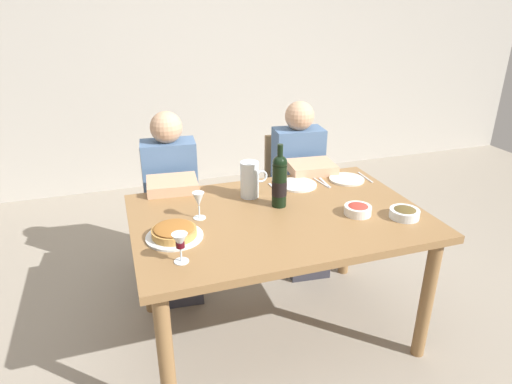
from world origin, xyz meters
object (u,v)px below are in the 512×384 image
(water_pitcher, at_px, (250,182))
(chair_left, at_px, (171,202))
(olive_bowl, at_px, (405,213))
(wine_bottle, at_px, (279,181))
(wine_glass_left_diner, at_px, (180,242))
(dinner_plate_right_setting, at_px, (298,185))
(salad_bowl, at_px, (358,209))
(wine_glass_right_diner, at_px, (199,201))
(diner_right, at_px, (302,183))
(dining_table, at_px, (278,229))
(chair_right, at_px, (291,186))
(baked_tart, at_px, (174,232))
(dinner_plate_left_setting, at_px, (347,179))
(diner_left, at_px, (173,200))

(water_pitcher, relative_size, chair_left, 0.24)
(olive_bowl, relative_size, chair_left, 0.17)
(wine_bottle, distance_m, olive_bowl, 0.66)
(wine_glass_left_diner, height_order, dinner_plate_right_setting, wine_glass_left_diner)
(salad_bowl, xyz_separation_m, olive_bowl, (0.21, -0.11, -0.00))
(wine_glass_right_diner, relative_size, diner_right, 0.12)
(salad_bowl, bearing_deg, wine_bottle, 147.09)
(water_pitcher, relative_size, salad_bowl, 1.47)
(dinner_plate_right_setting, distance_m, chair_left, 0.94)
(dining_table, height_order, chair_right, chair_right)
(dining_table, bearing_deg, wine_glass_right_diner, 168.79)
(dinner_plate_right_setting, relative_size, diner_right, 0.19)
(wine_glass_left_diner, distance_m, wine_glass_right_diner, 0.41)
(salad_bowl, distance_m, chair_left, 1.36)
(salad_bowl, distance_m, diner_right, 0.83)
(wine_bottle, bearing_deg, diner_right, 55.45)
(dinner_plate_right_setting, bearing_deg, olive_bowl, -58.27)
(wine_glass_right_diner, xyz_separation_m, chair_left, (-0.04, 0.82, -0.36))
(olive_bowl, relative_size, dinner_plate_right_setting, 0.67)
(baked_tart, bearing_deg, salad_bowl, -3.18)
(chair_right, bearing_deg, salad_bowl, 91.79)
(salad_bowl, bearing_deg, water_pitcher, 139.67)
(baked_tart, bearing_deg, chair_left, 83.64)
(olive_bowl, distance_m, dinner_plate_right_setting, 0.66)
(dinner_plate_left_setting, bearing_deg, salad_bowl, -112.35)
(salad_bowl, relative_size, dinner_plate_right_setting, 0.62)
(wine_glass_left_diner, distance_m, dinner_plate_left_setting, 1.28)
(baked_tart, bearing_deg, diner_right, 37.32)
(salad_bowl, xyz_separation_m, dinner_plate_left_setting, (0.18, 0.44, -0.02))
(wine_bottle, bearing_deg, wine_glass_right_diner, -178.27)
(olive_bowl, bearing_deg, chair_right, 96.76)
(salad_bowl, bearing_deg, diner_right, 86.41)
(salad_bowl, distance_m, dinner_plate_right_setting, 0.48)
(chair_left, relative_size, diner_left, 0.75)
(dining_table, height_order, olive_bowl, olive_bowl)
(water_pitcher, bearing_deg, diner_right, 39.02)
(dining_table, bearing_deg, olive_bowl, -22.17)
(olive_bowl, xyz_separation_m, wine_glass_right_diner, (-0.99, 0.32, 0.07))
(diner_right, bearing_deg, diner_left, 6.36)
(baked_tart, height_order, dinner_plate_right_setting, baked_tart)
(olive_bowl, height_order, wine_glass_left_diner, wine_glass_left_diner)
(olive_bowl, xyz_separation_m, dinner_plate_left_setting, (-0.03, 0.55, -0.02))
(salad_bowl, bearing_deg, dinner_plate_left_setting, 67.65)
(diner_left, bearing_deg, olive_bowl, 144.46)
(chair_right, bearing_deg, diner_right, 90.95)
(diner_right, bearing_deg, dining_table, 62.55)
(dining_table, bearing_deg, salad_bowl, -19.01)
(wine_glass_left_diner, distance_m, diner_right, 1.41)
(baked_tart, xyz_separation_m, diner_left, (0.09, 0.74, -0.17))
(olive_bowl, relative_size, wine_glass_right_diner, 1.05)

